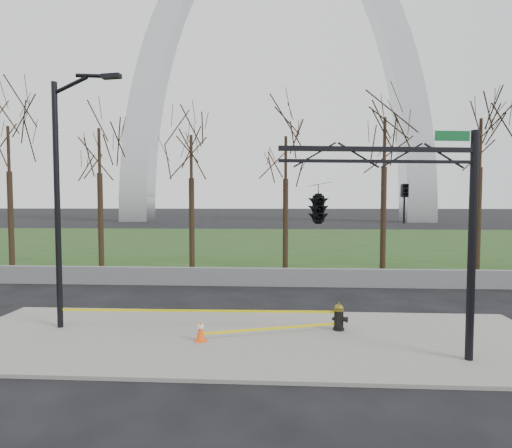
# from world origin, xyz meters

# --- Properties ---
(ground) EXTENTS (500.00, 500.00, 0.00)m
(ground) POSITION_xyz_m (0.00, 0.00, 0.00)
(ground) COLOR black
(ground) RESTS_ON ground
(sidewalk) EXTENTS (18.00, 6.00, 0.10)m
(sidewalk) POSITION_xyz_m (0.00, 0.00, 0.05)
(sidewalk) COLOR slate
(sidewalk) RESTS_ON ground
(grass_strip) EXTENTS (120.00, 40.00, 0.06)m
(grass_strip) POSITION_xyz_m (0.00, 30.00, 0.03)
(grass_strip) COLOR #1E3914
(grass_strip) RESTS_ON ground
(guardrail) EXTENTS (60.00, 0.30, 0.90)m
(guardrail) POSITION_xyz_m (0.00, 8.00, 0.45)
(guardrail) COLOR #59595B
(guardrail) RESTS_ON ground
(gateway_arch) EXTENTS (66.00, 6.00, 65.00)m
(gateway_arch) POSITION_xyz_m (0.00, 75.00, 32.50)
(gateway_arch) COLOR #B2B4B9
(gateway_arch) RESTS_ON ground
(tree_row) EXTENTS (48.60, 4.00, 9.56)m
(tree_row) POSITION_xyz_m (1.30, 12.00, 4.78)
(tree_row) COLOR black
(tree_row) RESTS_ON ground
(fire_hydrant) EXTENTS (0.55, 0.39, 0.89)m
(fire_hydrant) POSITION_xyz_m (2.84, 0.84, 0.51)
(fire_hydrant) COLOR black
(fire_hydrant) RESTS_ON sidewalk
(traffic_cone) EXTENTS (0.41, 0.41, 0.62)m
(traffic_cone) POSITION_xyz_m (-1.39, -0.43, 0.41)
(traffic_cone) COLOR #FE530D
(traffic_cone) RESTS_ON sidewalk
(street_light) EXTENTS (2.38, 0.53, 8.21)m
(street_light) POSITION_xyz_m (-6.00, 0.59, 4.69)
(street_light) COLOR black
(street_light) RESTS_ON ground
(traffic_signal_mast) EXTENTS (5.07, 2.53, 6.00)m
(traffic_signal_mast) POSITION_xyz_m (2.64, -1.86, 4.15)
(traffic_signal_mast) COLOR black
(traffic_signal_mast) RESTS_ON ground
(caution_tape) EXTENTS (9.06, 1.28, 0.45)m
(caution_tape) POSITION_xyz_m (-0.91, 0.56, 0.56)
(caution_tape) COLOR yellow
(caution_tape) RESTS_ON ground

